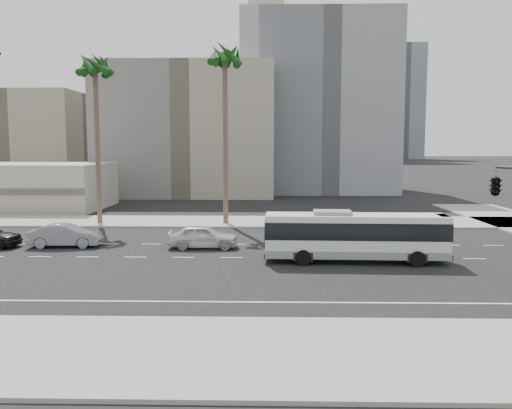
{
  "coord_description": "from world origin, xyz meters",
  "views": [
    {
      "loc": [
        -0.73,
        -32.57,
        6.89
      ],
      "look_at": [
        -1.55,
        4.0,
        2.9
      ],
      "focal_mm": 37.49,
      "sensor_mm": 36.0,
      "label": 1
    }
  ],
  "objects_px": {
    "car_a": "(203,236)",
    "palm_mid": "(95,71)",
    "traffic_signal": "(502,189)",
    "palm_near": "(225,61)",
    "city_bus": "(355,235)",
    "car_b": "(65,235)"
  },
  "relations": [
    {
      "from": "city_bus",
      "to": "palm_near",
      "type": "bearing_deg",
      "value": 122.48
    },
    {
      "from": "car_a",
      "to": "car_b",
      "type": "xyz_separation_m",
      "value": [
        -9.54,
        0.27,
        -0.01
      ]
    },
    {
      "from": "palm_mid",
      "to": "traffic_signal",
      "type": "bearing_deg",
      "value": -43.45
    },
    {
      "from": "palm_near",
      "to": "city_bus",
      "type": "bearing_deg",
      "value": -59.45
    },
    {
      "from": "car_b",
      "to": "palm_mid",
      "type": "bearing_deg",
      "value": 1.51
    },
    {
      "from": "city_bus",
      "to": "traffic_signal",
      "type": "relative_size",
      "value": 1.77
    },
    {
      "from": "car_a",
      "to": "palm_mid",
      "type": "distance_m",
      "value": 19.75
    },
    {
      "from": "traffic_signal",
      "to": "palm_near",
      "type": "bearing_deg",
      "value": 100.01
    },
    {
      "from": "car_a",
      "to": "palm_near",
      "type": "bearing_deg",
      "value": -4.44
    },
    {
      "from": "car_a",
      "to": "palm_near",
      "type": "xyz_separation_m",
      "value": [
        0.67,
        11.06,
        13.36
      ]
    },
    {
      "from": "car_b",
      "to": "traffic_signal",
      "type": "bearing_deg",
      "value": -122.19
    },
    {
      "from": "traffic_signal",
      "to": "palm_near",
      "type": "height_order",
      "value": "palm_near"
    },
    {
      "from": "car_a",
      "to": "palm_mid",
      "type": "height_order",
      "value": "palm_mid"
    },
    {
      "from": "city_bus",
      "to": "palm_near",
      "type": "xyz_separation_m",
      "value": [
        -8.96,
        15.18,
        12.54
      ]
    },
    {
      "from": "car_b",
      "to": "car_a",
      "type": "bearing_deg",
      "value": -95.45
    },
    {
      "from": "traffic_signal",
      "to": "palm_near",
      "type": "distance_m",
      "value": 28.88
    },
    {
      "from": "city_bus",
      "to": "traffic_signal",
      "type": "xyz_separation_m",
      "value": [
        4.8,
        -8.54,
        3.47
      ]
    },
    {
      "from": "car_a",
      "to": "traffic_signal",
      "type": "relative_size",
      "value": 0.78
    },
    {
      "from": "traffic_signal",
      "to": "palm_mid",
      "type": "distance_m",
      "value": 35.39
    },
    {
      "from": "palm_near",
      "to": "palm_mid",
      "type": "xyz_separation_m",
      "value": [
        -11.22,
        -0.06,
        -0.8
      ]
    },
    {
      "from": "car_a",
      "to": "car_b",
      "type": "bearing_deg",
      "value": 87.44
    },
    {
      "from": "city_bus",
      "to": "car_a",
      "type": "bearing_deg",
      "value": 158.75
    }
  ]
}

